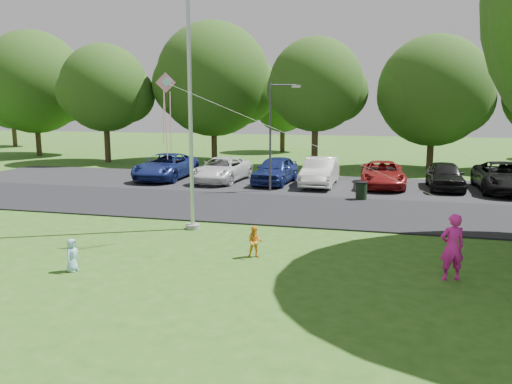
% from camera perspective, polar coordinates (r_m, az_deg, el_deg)
% --- Properties ---
extents(ground, '(120.00, 120.00, 0.00)m').
position_cam_1_polar(ground, '(12.20, -0.27, -10.82)').
color(ground, '#295616').
rests_on(ground, ground).
extents(park_road, '(60.00, 6.00, 0.06)m').
position_cam_1_polar(park_road, '(20.69, 5.94, -2.06)').
color(park_road, black).
rests_on(park_road, ground).
extents(parking_strip, '(42.00, 7.00, 0.06)m').
position_cam_1_polar(parking_strip, '(27.04, 7.93, 0.75)').
color(parking_strip, black).
rests_on(parking_strip, ground).
extents(flagpole, '(0.50, 0.50, 10.00)m').
position_cam_1_polar(flagpole, '(17.25, -7.53, 9.36)').
color(flagpole, '#B7BABF').
rests_on(flagpole, ground).
extents(street_lamp, '(1.45, 0.68, 5.39)m').
position_cam_1_polar(street_lamp, '(24.63, 2.14, 7.44)').
color(street_lamp, '#3F3F44').
rests_on(street_lamp, ground).
extents(trash_can, '(0.54, 0.54, 0.85)m').
position_cam_1_polar(trash_can, '(23.19, 11.95, 0.09)').
color(trash_can, black).
rests_on(trash_can, ground).
extents(tree_row, '(64.35, 11.94, 10.88)m').
position_cam_1_polar(tree_row, '(35.32, 12.37, 12.01)').
color(tree_row, '#332316').
rests_on(tree_row, ground).
extents(horizon_trees, '(77.46, 7.20, 7.02)m').
position_cam_1_polar(horizon_trees, '(44.93, 15.92, 9.59)').
color(horizon_trees, '#332316').
rests_on(horizon_trees, ground).
extents(parked_cars, '(20.44, 5.33, 1.49)m').
position_cam_1_polar(parked_cars, '(26.91, 7.38, 2.31)').
color(parked_cars, navy).
rests_on(parked_cars, ground).
extents(woman, '(0.71, 0.57, 1.70)m').
position_cam_1_polar(woman, '(13.33, 21.51, -5.88)').
color(woman, '#DE1D9A').
rests_on(woman, ground).
extents(child_yellow, '(0.51, 0.43, 0.92)m').
position_cam_1_polar(child_yellow, '(14.30, -0.13, -5.72)').
color(child_yellow, '#FF9C28').
rests_on(child_yellow, ground).
extents(child_blue, '(0.29, 0.44, 0.88)m').
position_cam_1_polar(child_blue, '(14.00, -20.28, -6.79)').
color(child_blue, '#92C3E0').
rests_on(child_blue, ground).
extents(kite, '(8.48, 1.71, 3.36)m').
position_cam_1_polar(kite, '(15.41, -9.44, 10.36)').
color(kite, pink).
rests_on(kite, ground).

